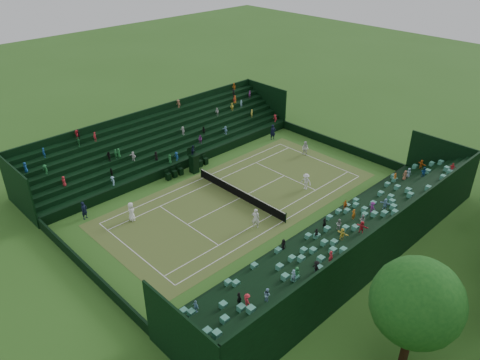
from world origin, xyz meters
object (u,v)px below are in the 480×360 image
(tennis_net, at_px, (240,193))
(umpire_chair, at_px, (194,161))
(player_far_west, at_px, (305,148))
(player_near_west, at_px, (131,212))
(player_near_east, at_px, (256,218))
(player_far_east, at_px, (306,182))

(tennis_net, relative_size, umpire_chair, 3.75)
(tennis_net, height_order, player_far_west, player_far_west)
(player_near_west, relative_size, player_near_east, 0.95)
(umpire_chair, relative_size, player_near_west, 1.73)
(player_near_west, height_order, player_near_east, player_near_east)
(tennis_net, relative_size, player_far_west, 7.00)
(player_far_west, bearing_deg, tennis_net, -92.95)
(tennis_net, bearing_deg, player_near_west, -112.65)
(player_near_east, distance_m, player_far_west, 15.33)
(player_near_east, relative_size, player_far_west, 1.13)
(umpire_chair, height_order, player_near_east, umpire_chair)
(tennis_net, distance_m, player_near_west, 10.28)
(umpire_chair, height_order, player_near_west, umpire_chair)
(player_far_west, distance_m, player_far_east, 7.61)
(umpire_chair, xyz_separation_m, player_far_west, (5.53, 11.56, -0.50))
(player_near_west, relative_size, player_far_east, 1.05)
(tennis_net, xyz_separation_m, player_far_east, (3.25, 5.87, 0.33))
(player_near_west, bearing_deg, player_far_west, -78.21)
(tennis_net, height_order, player_near_west, player_near_west)
(player_near_west, bearing_deg, player_near_east, -121.45)
(umpire_chair, distance_m, player_near_east, 11.82)
(tennis_net, bearing_deg, player_far_east, 61.06)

